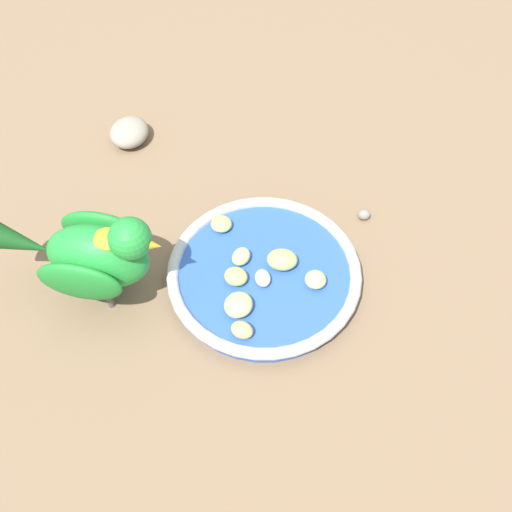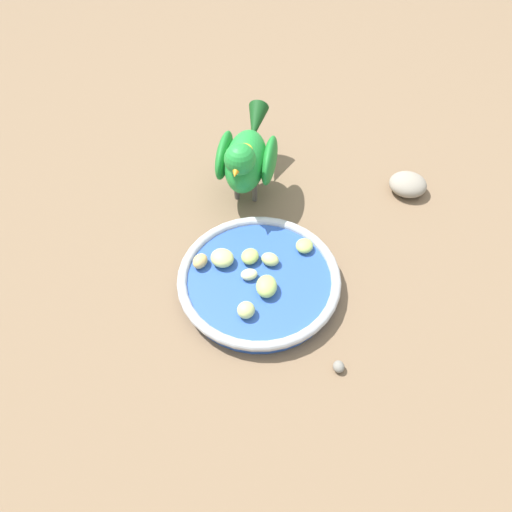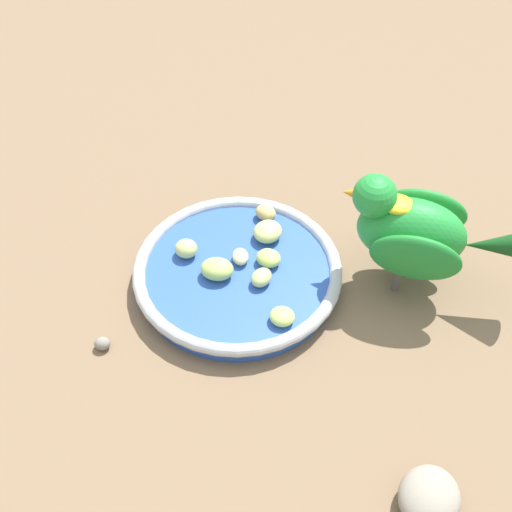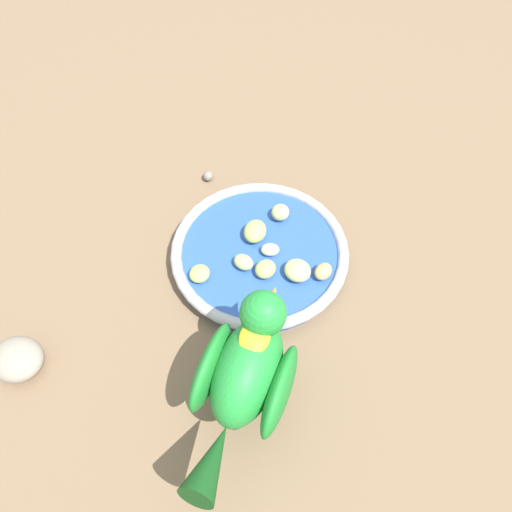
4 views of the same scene
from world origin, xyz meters
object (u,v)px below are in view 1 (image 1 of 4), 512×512
object	(u,v)px
parrot	(94,253)
apple_piece_7	(242,259)
apple_piece_0	(242,330)
apple_piece_4	(316,280)
pebble_0	(362,213)
apple_piece_6	(263,278)
apple_piece_1	(282,260)
rock_large	(129,132)
apple_piece_3	(221,224)
apple_piece_2	(238,305)
feeding_bowl	(261,276)
apple_piece_5	(236,276)

from	to	relation	value
parrot	apple_piece_7	bearing A→B (deg)	21.00
apple_piece_0	parrot	bearing A→B (deg)	129.67
apple_piece_4	pebble_0	distance (m)	0.15
apple_piece_6	pebble_0	distance (m)	0.19
apple_piece_1	rock_large	world-z (taller)	apple_piece_1
apple_piece_3	rock_large	size ratio (longest dim) A/B	0.43
apple_piece_3	apple_piece_6	bearing A→B (deg)	-85.73
apple_piece_1	apple_piece_4	bearing A→B (deg)	-64.56
parrot	apple_piece_2	bearing A→B (deg)	-2.21
apple_piece_2	parrot	world-z (taller)	parrot
apple_piece_2	pebble_0	distance (m)	0.24
apple_piece_0	parrot	world-z (taller)	parrot
feeding_bowl	apple_piece_0	distance (m)	0.09
feeding_bowl	parrot	distance (m)	0.21
apple_piece_7	apple_piece_2	bearing A→B (deg)	-121.20
apple_piece_3	pebble_0	world-z (taller)	apple_piece_3
apple_piece_3	apple_piece_5	bearing A→B (deg)	-104.11
apple_piece_2	apple_piece_5	world-z (taller)	apple_piece_2
apple_piece_6	apple_piece_1	bearing A→B (deg)	17.81
apple_piece_5	apple_piece_1	bearing A→B (deg)	-5.45
pebble_0	apple_piece_6	bearing A→B (deg)	-166.14
apple_piece_7	rock_large	world-z (taller)	apple_piece_7
apple_piece_1	rock_large	bearing A→B (deg)	103.98
feeding_bowl	pebble_0	distance (m)	0.18
apple_piece_1	apple_piece_4	size ratio (longest dim) A/B	1.44
apple_piece_6	apple_piece_4	bearing A→B (deg)	-32.09
apple_piece_5	apple_piece_7	size ratio (longest dim) A/B	1.06
apple_piece_0	rock_large	size ratio (longest dim) A/B	0.42
feeding_bowl	apple_piece_0	world-z (taller)	apple_piece_0
apple_piece_5	apple_piece_2	bearing A→B (deg)	-112.63
apple_piece_1	apple_piece_2	bearing A→B (deg)	-157.15
apple_piece_5	parrot	xyz separation A→B (m)	(-0.14, 0.07, 0.05)
apple_piece_2	apple_piece_5	size ratio (longest dim) A/B	1.22
apple_piece_6	apple_piece_7	distance (m)	0.04
feeding_bowl	apple_piece_1	distance (m)	0.03
apple_piece_3	apple_piece_5	size ratio (longest dim) A/B	0.95
parrot	rock_large	size ratio (longest dim) A/B	2.87
apple_piece_2	apple_piece_6	size ratio (longest dim) A/B	1.43
parrot	apple_piece_3	bearing A→B (deg)	42.57
apple_piece_5	parrot	world-z (taller)	parrot
apple_piece_1	apple_piece_4	distance (m)	0.05
apple_piece_1	apple_piece_7	world-z (taller)	apple_piece_1
apple_piece_3	pebble_0	xyz separation A→B (m)	(0.19, -0.06, -0.02)
apple_piece_5	apple_piece_7	world-z (taller)	same
apple_piece_7	rock_large	bearing A→B (deg)	97.37
apple_piece_4	parrot	size ratio (longest dim) A/B	0.14
apple_piece_3	apple_piece_4	xyz separation A→B (m)	(0.06, -0.13, 0.00)
apple_piece_1	apple_piece_6	world-z (taller)	apple_piece_1
apple_piece_4	apple_piece_6	distance (m)	0.06
apple_piece_1	apple_piece_2	xyz separation A→B (m)	(-0.08, -0.03, -0.00)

